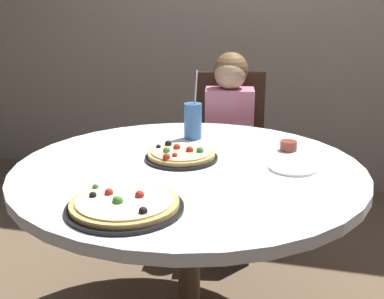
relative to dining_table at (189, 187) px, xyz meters
The scene contains 8 objects.
dining_table is the anchor object (origin of this frame).
chair_wooden 0.99m from the dining_table, 90.91° to the left, with size 0.46×0.46×0.95m.
diner_child 0.82m from the dining_table, 89.07° to the left, with size 0.31×0.43×1.08m.
pizza_veggie 0.13m from the dining_table, 125.25° to the left, with size 0.29×0.29×0.05m.
pizza_cheese 0.45m from the dining_table, 101.44° to the right, with size 0.36×0.36×0.05m.
soda_cup 0.41m from the dining_table, 101.73° to the left, with size 0.08×0.08×0.31m.
sauce_bowl 0.47m from the dining_table, 39.64° to the left, with size 0.07×0.07×0.04m, color brown.
plate_small 0.40m from the dining_table, ahead, with size 0.18×0.18×0.01m, color white.
Camera 1 is at (0.44, -1.69, 1.36)m, focal length 45.79 mm.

